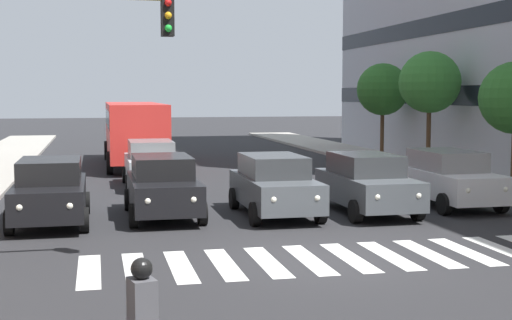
{
  "coord_description": "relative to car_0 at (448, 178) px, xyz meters",
  "views": [
    {
      "loc": [
        4.77,
        14.2,
        3.48
      ],
      "look_at": [
        0.24,
        -6.03,
        1.55
      ],
      "focal_mm": 50.39,
      "sensor_mm": 36.0,
      "label": 1
    }
  ],
  "objects": [
    {
      "name": "car_row2_0",
      "position": [
        8.6,
        -6.66,
        0.0
      ],
      "size": [
        2.02,
        4.44,
        1.72
      ],
      "color": "#B2B7BC",
      "rests_on": "ground_plane"
    },
    {
      "name": "street_tree_3",
      "position": [
        -4.02,
        -14.97,
        2.79
      ],
      "size": [
        2.7,
        2.7,
        4.89
      ],
      "color": "#513823",
      "rests_on": "sidewalk_left"
    },
    {
      "name": "car_4",
      "position": [
        11.81,
        0.39,
        0.0
      ],
      "size": [
        2.02,
        4.44,
        1.72
      ],
      "color": "black",
      "rests_on": "ground_plane"
    },
    {
      "name": "street_lamp_right",
      "position": [
        13.91,
        -7.27,
        3.73
      ],
      "size": [
        2.48,
        0.28,
        7.41
      ],
      "color": "#4C6B56",
      "rests_on": "sidewalk_right"
    },
    {
      "name": "car_3",
      "position": [
        8.78,
        0.03,
        0.0
      ],
      "size": [
        2.02,
        4.44,
        1.72
      ],
      "color": "black",
      "rests_on": "ground_plane"
    },
    {
      "name": "crosswalk_markings",
      "position": [
        5.82,
        5.95,
        -0.88
      ],
      "size": [
        10.35,
        2.8,
        0.01
      ],
      "color": "silver",
      "rests_on": "ground_plane"
    },
    {
      "name": "street_tree_2",
      "position": [
        -3.91,
        -9.37,
        3.07
      ],
      "size": [
        2.74,
        2.74,
        5.19
      ],
      "color": "#513823",
      "rests_on": "sidewalk_left"
    },
    {
      "name": "ground_plane",
      "position": [
        5.82,
        5.95,
        -0.89
      ],
      "size": [
        180.0,
        180.0,
        0.0
      ],
      "primitive_type": "plane",
      "color": "#262628"
    },
    {
      "name": "traffic_light_gantry",
      "position": [
        12.06,
        6.17,
        2.81
      ],
      "size": [
        4.29,
        0.36,
        5.5
      ],
      "color": "#AD991E",
      "rests_on": "ground_plane"
    },
    {
      "name": "car_2",
      "position": [
        5.66,
        0.47,
        0.0
      ],
      "size": [
        2.02,
        4.44,
        1.72
      ],
      "color": "#474C51",
      "rests_on": "ground_plane"
    },
    {
      "name": "bus_behind_traffic",
      "position": [
        8.78,
        -14.81,
        0.97
      ],
      "size": [
        2.78,
        10.5,
        3.0
      ],
      "color": "red",
      "rests_on": "ground_plane"
    },
    {
      "name": "car_0",
      "position": [
        0.0,
        0.0,
        0.0
      ],
      "size": [
        2.02,
        4.44,
        1.72
      ],
      "color": "silver",
      "rests_on": "ground_plane"
    },
    {
      "name": "car_1",
      "position": [
        2.93,
        0.64,
        0.0
      ],
      "size": [
        2.02,
        4.44,
        1.72
      ],
      "color": "#474C51",
      "rests_on": "ground_plane"
    }
  ]
}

